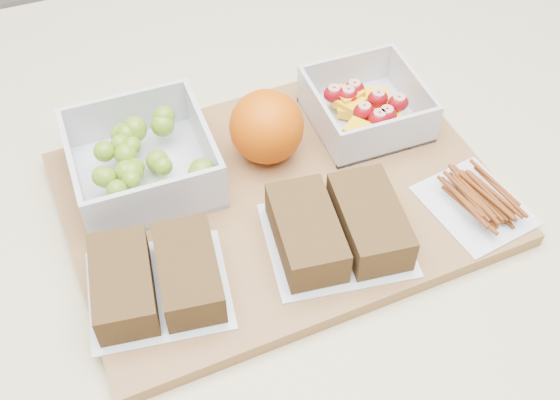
# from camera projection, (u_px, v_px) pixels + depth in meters

# --- Properties ---
(counter) EXTENTS (1.20, 0.90, 0.90)m
(counter) POSITION_uv_depth(u_px,v_px,m) (279.00, 397.00, 1.06)
(counter) COLOR beige
(counter) RESTS_ON ground
(cutting_board) EXTENTS (0.44, 0.32, 0.02)m
(cutting_board) POSITION_uv_depth(u_px,v_px,m) (281.00, 198.00, 0.71)
(cutting_board) COLOR olive
(cutting_board) RESTS_ON counter
(grape_container) EXTENTS (0.14, 0.14, 0.06)m
(grape_container) POSITION_uv_depth(u_px,v_px,m) (143.00, 160.00, 0.70)
(grape_container) COLOR silver
(grape_container) RESTS_ON cutting_board
(fruit_container) EXTENTS (0.12, 0.12, 0.05)m
(fruit_container) POSITION_uv_depth(u_px,v_px,m) (366.00, 108.00, 0.76)
(fruit_container) COLOR silver
(fruit_container) RESTS_ON cutting_board
(orange) EXTENTS (0.08, 0.08, 0.08)m
(orange) POSITION_uv_depth(u_px,v_px,m) (267.00, 127.00, 0.71)
(orange) COLOR #D35404
(orange) RESTS_ON cutting_board
(sandwich_bag_left) EXTENTS (0.14, 0.13, 0.04)m
(sandwich_bag_left) POSITION_uv_depth(u_px,v_px,m) (156.00, 279.00, 0.61)
(sandwich_bag_left) COLOR silver
(sandwich_bag_left) RESTS_ON cutting_board
(sandwich_bag_center) EXTENTS (0.15, 0.13, 0.04)m
(sandwich_bag_center) POSITION_uv_depth(u_px,v_px,m) (338.00, 227.00, 0.65)
(sandwich_bag_center) COLOR silver
(sandwich_bag_center) RESTS_ON cutting_board
(pretzel_bag) EXTENTS (0.10, 0.12, 0.02)m
(pretzel_bag) POSITION_uv_depth(u_px,v_px,m) (477.00, 199.00, 0.68)
(pretzel_bag) COLOR silver
(pretzel_bag) RESTS_ON cutting_board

